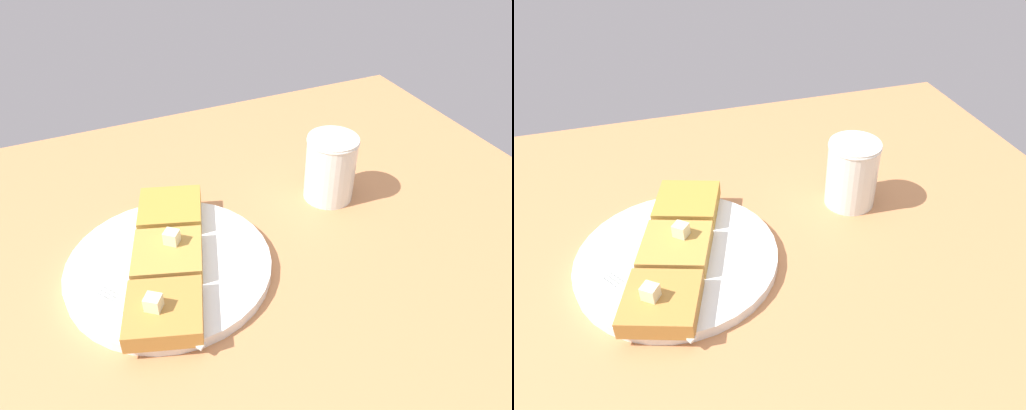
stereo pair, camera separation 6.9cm
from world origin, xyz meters
The scene contains 9 objects.
table_surface centered at (0.00, 0.00, 1.09)cm, with size 102.90×102.90×2.18cm, color #B8784A.
plate centered at (8.81, 11.36, 3.07)cm, with size 26.51×26.51×1.53cm.
toast_slice_left centered at (-0.20, 14.29, 4.89)cm, with size 8.66×8.67×2.36cm, color #AF7835.
toast_slice_middle centered at (8.81, 11.36, 4.89)cm, with size 8.66×8.67×2.36cm, color #B6873D.
toast_slice_right centered at (17.82, 8.44, 4.89)cm, with size 8.66×8.67×2.36cm, color #B08332.
butter_pat_primary centered at (0.08, 15.29, 6.96)cm, with size 1.79×1.61×1.79cm, color beige.
butter_pat_secondary centered at (9.77, 10.37, 6.96)cm, with size 1.79×1.61×1.79cm, color beige.
fork centered at (1.97, 16.65, 3.89)cm, with size 14.06×10.15×0.36cm.
syrup_jar centered at (14.99, -15.97, 6.82)cm, with size 7.78×7.78×10.34cm.
Camera 1 is at (-38.30, 19.94, 48.59)cm, focal length 35.00 mm.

